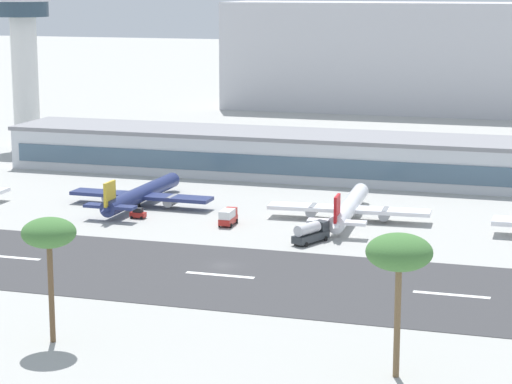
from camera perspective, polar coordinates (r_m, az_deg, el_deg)
name	(u,v)px	position (r m, az deg, el deg)	size (l,w,h in m)	color
ground_plane	(223,266)	(180.67, -1.80, -4.05)	(1400.00, 1400.00, 0.00)	#A8A8A3
runway_strip	(212,275)	(175.36, -2.41, -4.52)	(800.00, 36.85, 0.08)	#38383A
runway_centreline_dash_3	(10,257)	(191.08, -13.29, -3.48)	(12.00, 1.20, 0.01)	white
runway_centreline_dash_4	(220,275)	(174.91, -1.98, -4.55)	(12.00, 1.20, 0.01)	white
runway_centreline_dash_5	(451,295)	(166.87, 10.61, -5.53)	(12.00, 1.20, 0.01)	white
terminal_building	(301,155)	(262.69, 2.48, 2.04)	(152.77, 22.34, 11.06)	silver
control_tower	(24,54)	(317.84, -12.53, 7.36)	(16.58, 16.58, 43.80)	silver
distant_hotel_block	(417,57)	(401.77, 8.79, 7.28)	(145.83, 36.24, 40.80)	#BCBCC1
airliner_gold_tail_gate_1	(139,195)	(228.55, -6.38, -0.17)	(32.35, 39.19, 8.18)	navy
airliner_red_tail_gate_2	(348,209)	(214.43, 5.05, -0.91)	(33.64, 39.31, 8.20)	white
service_fuel_truck_0	(311,232)	(196.23, 3.01, -2.21)	(5.80, 8.83, 3.95)	#2D3338
service_baggage_tug_1	(138,213)	(217.80, -6.45, -1.17)	(3.23, 1.94, 2.20)	#B2231E
service_box_truck_2	(228,216)	(210.34, -1.53, -1.34)	(2.84, 6.07, 3.25)	#B2231E
palm_tree_0	(399,254)	(127.86, 7.82, -3.38)	(8.20, 8.20, 18.20)	brown
palm_tree_1	(49,235)	(142.01, -11.23, -2.31)	(7.35, 7.35, 17.29)	brown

